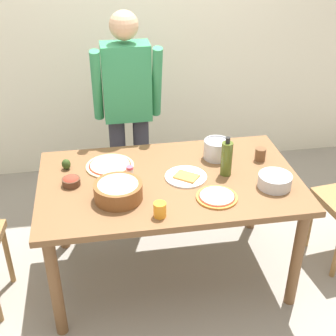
{
  "coord_description": "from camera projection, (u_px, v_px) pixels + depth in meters",
  "views": [
    {
      "loc": [
        -0.41,
        -2.37,
        2.26
      ],
      "look_at": [
        0.0,
        0.05,
        0.81
      ],
      "focal_mm": 49.31,
      "sensor_mm": 36.0,
      "label": 1
    }
  ],
  "objects": [
    {
      "name": "ground",
      "position": [
        169.0,
        271.0,
        3.22
      ],
      "size": [
        8.0,
        8.0,
        0.0
      ],
      "primitive_type": "plane",
      "color": "gray"
    },
    {
      "name": "wall_back",
      "position": [
        138.0,
        27.0,
        3.92
      ],
      "size": [
        5.6,
        0.1,
        2.6
      ],
      "primitive_type": "cube",
      "color": "silver",
      "rests_on": "ground"
    },
    {
      "name": "dining_table",
      "position": [
        169.0,
        191.0,
        2.88
      ],
      "size": [
        1.6,
        0.96,
        0.76
      ],
      "color": "brown",
      "rests_on": "ground"
    },
    {
      "name": "person_cook",
      "position": [
        128.0,
        106.0,
        3.36
      ],
      "size": [
        0.49,
        0.25,
        1.62
      ],
      "color": "#2D2D38",
      "rests_on": "ground"
    },
    {
      "name": "pizza_raw_on_board",
      "position": [
        110.0,
        166.0,
        2.96
      ],
      "size": [
        0.31,
        0.31,
        0.02
      ],
      "color": "beige",
      "rests_on": "dining_table"
    },
    {
      "name": "pizza_cooked_on_tray",
      "position": [
        217.0,
        197.0,
        2.65
      ],
      "size": [
        0.24,
        0.24,
        0.02
      ],
      "color": "#C67A33",
      "rests_on": "dining_table"
    },
    {
      "name": "plate_with_slice",
      "position": [
        186.0,
        176.0,
        2.85
      ],
      "size": [
        0.26,
        0.26,
        0.02
      ],
      "color": "white",
      "rests_on": "dining_table"
    },
    {
      "name": "popcorn_bowl",
      "position": [
        118.0,
        190.0,
        2.62
      ],
      "size": [
        0.28,
        0.28,
        0.11
      ],
      "color": "brown",
      "rests_on": "dining_table"
    },
    {
      "name": "mixing_bowl_steel",
      "position": [
        275.0,
        181.0,
        2.74
      ],
      "size": [
        0.2,
        0.2,
        0.08
      ],
      "color": "#B7B7BC",
      "rests_on": "dining_table"
    },
    {
      "name": "small_sauce_bowl",
      "position": [
        71.0,
        181.0,
        2.76
      ],
      "size": [
        0.11,
        0.11,
        0.06
      ],
      "color": "#4C2D1E",
      "rests_on": "dining_table"
    },
    {
      "name": "olive_oil_bottle",
      "position": [
        227.0,
        158.0,
        2.83
      ],
      "size": [
        0.07,
        0.07,
        0.26
      ],
      "color": "#47561E",
      "rests_on": "dining_table"
    },
    {
      "name": "steel_pot",
      "position": [
        217.0,
        149.0,
        3.04
      ],
      "size": [
        0.17,
        0.17,
        0.13
      ],
      "color": "#B7B7BC",
      "rests_on": "dining_table"
    },
    {
      "name": "cup_orange",
      "position": [
        160.0,
        210.0,
        2.49
      ],
      "size": [
        0.07,
        0.07,
        0.08
      ],
      "primitive_type": "cylinder",
      "color": "orange",
      "rests_on": "dining_table"
    },
    {
      "name": "cup_small_brown",
      "position": [
        260.0,
        154.0,
        3.02
      ],
      "size": [
        0.07,
        0.07,
        0.08
      ],
      "primitive_type": "cylinder",
      "color": "brown",
      "rests_on": "dining_table"
    },
    {
      "name": "salt_shaker",
      "position": [
        130.0,
        174.0,
        2.79
      ],
      "size": [
        0.04,
        0.04,
        0.11
      ],
      "color": "white",
      "rests_on": "dining_table"
    },
    {
      "name": "avocado",
      "position": [
        66.0,
        164.0,
        2.93
      ],
      "size": [
        0.06,
        0.06,
        0.07
      ],
      "primitive_type": "ellipsoid",
      "color": "#2D4219",
      "rests_on": "dining_table"
    }
  ]
}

